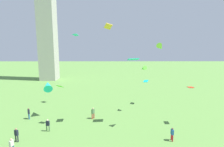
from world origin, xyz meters
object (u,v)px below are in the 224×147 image
at_px(kite_flying_4, 143,69).
at_px(kite_flying_2, 146,81).
at_px(person_1, 29,113).
at_px(kite_flying_3, 76,35).
at_px(person_4, 93,112).
at_px(kite_flying_1, 133,59).
at_px(kite_flying_0, 191,87).
at_px(person_3, 48,125).
at_px(kite_flying_6, 48,86).
at_px(kite_flying_7, 108,26).
at_px(person_5, 12,145).
at_px(person_2, 172,133).
at_px(person_0, 16,134).
at_px(kite_flying_5, 160,47).
at_px(kite_flying_8, 60,86).

bearing_deg(kite_flying_4, kite_flying_2, -134.88).
relative_size(person_1, kite_flying_3, 1.33).
height_order(person_1, person_4, person_4).
bearing_deg(kite_flying_3, kite_flying_1, -5.18).
height_order(person_1, kite_flying_0, kite_flying_0).
distance_m(person_3, kite_flying_0, 20.25).
relative_size(kite_flying_3, kite_flying_6, 0.50).
distance_m(kite_flying_2, kite_flying_7, 14.69).
distance_m(person_5, kite_flying_2, 23.72).
relative_size(person_2, kite_flying_3, 1.25).
bearing_deg(person_2, person_3, 77.42).
bearing_deg(person_4, person_5, 178.09).
height_order(person_0, person_2, person_0).
height_order(person_3, person_4, person_4).
relative_size(person_0, kite_flying_5, 1.18).
distance_m(person_3, kite_flying_2, 19.06).
relative_size(person_0, kite_flying_7, 1.28).
bearing_deg(kite_flying_0, person_3, 97.17).
bearing_deg(kite_flying_7, person_5, 105.57).
bearing_deg(person_0, person_3, 67.54).
bearing_deg(kite_flying_1, person_5, 21.37).
xyz_separation_m(kite_flying_1, kite_flying_2, (3.57, 8.63, -4.85)).
bearing_deg(kite_flying_2, kite_flying_0, -130.77).
bearing_deg(person_3, kite_flying_0, 12.72).
height_order(kite_flying_0, kite_flying_6, kite_flying_6).
bearing_deg(kite_flying_0, kite_flying_7, 90.83).
xyz_separation_m(kite_flying_3, kite_flying_4, (11.95, -3.86, -5.76)).
xyz_separation_m(person_3, kite_flying_7, (8.04, 2.11, 12.91)).
xyz_separation_m(person_4, kite_flying_7, (2.44, -2.03, 12.85)).
bearing_deg(kite_flying_7, person_3, 86.08).
xyz_separation_m(person_3, kite_flying_8, (1.21, 2.13, 4.72)).
xyz_separation_m(person_4, kite_flying_0, (14.02, -2.13, 4.51)).
xyz_separation_m(person_1, person_4, (9.97, 0.08, 0.01)).
xyz_separation_m(person_2, kite_flying_3, (-13.84, 13.59, 12.33)).
height_order(person_0, kite_flying_4, kite_flying_4).
height_order(kite_flying_1, kite_flying_8, kite_flying_1).
xyz_separation_m(kite_flying_3, kite_flying_5, (12.86, -10.43, -2.15)).
distance_m(person_5, kite_flying_0, 23.27).
relative_size(person_3, kite_flying_4, 1.15).
distance_m(kite_flying_1, kite_flying_5, 4.05).
bearing_deg(person_3, kite_flying_5, 9.61).
distance_m(person_5, kite_flying_5, 20.50).
xyz_separation_m(kite_flying_2, kite_flying_7, (-7.05, -8.96, 9.27)).
bearing_deg(person_5, kite_flying_6, 15.78).
relative_size(person_1, kite_flying_1, 1.09).
relative_size(kite_flying_2, kite_flying_5, 0.95).
xyz_separation_m(person_3, kite_flying_0, (19.62, 2.01, 4.57)).
distance_m(person_4, kite_flying_4, 10.97).
bearing_deg(person_5, person_4, -22.66).
distance_m(person_0, kite_flying_5, 20.55).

